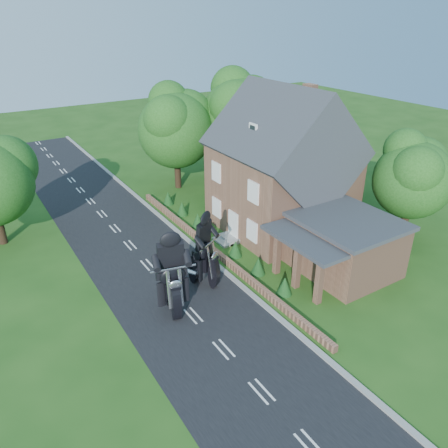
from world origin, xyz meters
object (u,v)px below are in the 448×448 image
annex (343,244)px  motorcycle_follow (173,301)px  house (282,170)px  garden_wall (214,251)px  motorcycle_lead (204,274)px

annex → motorcycle_follow: 10.75m
house → annex: house is taller
garden_wall → annex: bearing=-46.2°
garden_wall → house: bearing=9.2°
annex → garden_wall: bearing=133.8°
garden_wall → house: 7.52m
garden_wall → annex: 8.19m
house → motorcycle_lead: (-8.53, -3.77, -3.64)m
garden_wall → motorcycle_follow: 6.53m
motorcycle_lead → motorcycle_follow: bearing=-1.9°
house → annex: bearing=-95.2°
annex → house: bearing=84.8°
garden_wall → motorcycle_lead: (-2.33, -2.77, 0.50)m
motorcycle_lead → motorcycle_follow: (-2.67, -1.39, 0.02)m
house → motorcycle_lead: house is taller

